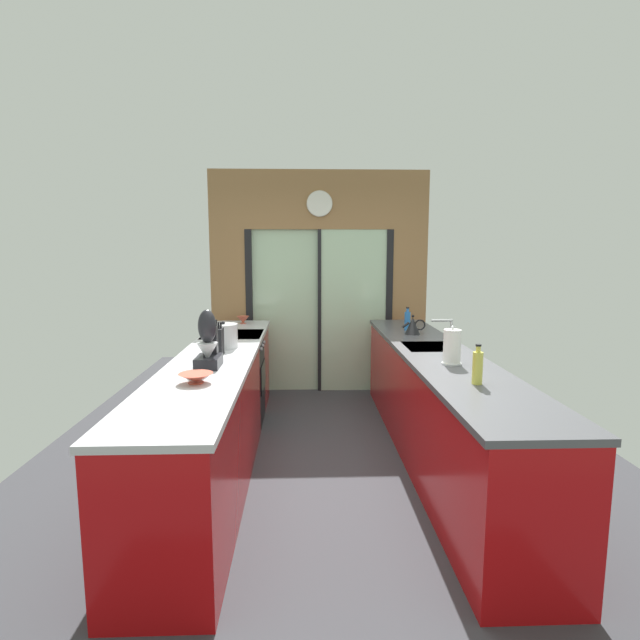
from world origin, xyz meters
name	(u,v)px	position (x,y,z in m)	size (l,w,h in m)	color
ground_plane	(326,447)	(0.00, 0.60, -0.01)	(5.04, 7.60, 0.02)	#38383D
back_wall_unit	(319,269)	(0.00, 2.40, 1.53)	(2.64, 0.12, 2.70)	olive
left_counter_run	(215,415)	(-0.91, 0.13, 0.47)	(0.62, 3.80, 0.92)	#AD0C0F
right_counter_run	(436,405)	(0.91, 0.30, 0.46)	(0.62, 3.80, 0.92)	#AD0C0F
sink_faucet	(447,328)	(1.06, 0.55, 1.08)	(0.19, 0.02, 0.24)	#B7BABC
oven_range	(234,379)	(-0.91, 1.25, 0.46)	(0.60, 0.60, 0.92)	black
mixing_bowl_near	(196,378)	(-0.89, -0.59, 0.96)	(0.22, 0.22, 0.06)	#BC4C38
mixing_bowl_far	(243,320)	(-0.89, 1.95, 0.97)	(0.14, 0.14, 0.09)	#BC4C38
knife_block	(218,341)	(-0.89, 0.26, 1.03)	(0.08, 0.14, 0.29)	black
stand_mixer	(208,345)	(-0.89, -0.15, 1.08)	(0.17, 0.27, 0.42)	black
stock_pot	(224,336)	(-0.89, 0.55, 1.02)	(0.25, 0.25, 0.23)	#B7BABC
kettle	(413,326)	(0.89, 1.17, 1.01)	(0.24, 0.16, 0.20)	black
soap_bottle_near	(478,367)	(0.89, -0.67, 1.03)	(0.06, 0.06, 0.26)	#D1CC4C
soap_bottle_far	(407,320)	(0.89, 1.42, 1.02)	(0.06, 0.06, 0.24)	#286BB7
paper_towel_roll	(452,347)	(0.89, -0.13, 1.05)	(0.15, 0.15, 0.29)	#B7BABC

